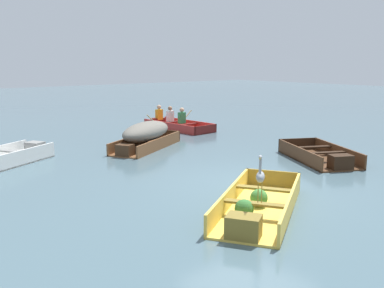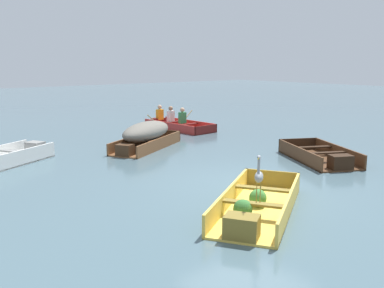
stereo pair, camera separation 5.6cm
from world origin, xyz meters
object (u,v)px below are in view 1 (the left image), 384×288
at_px(dinghy_yellow_foreground, 257,206).
at_px(skiff_white_far_moored, 2,160).
at_px(rowboat_red_with_crew, 175,124).
at_px(heron_on_dinghy, 260,176).
at_px(skiff_dark_varnish_mid_moored, 321,156).
at_px(skiff_wooden_brown_near_moored, 146,134).

xyz_separation_m(dinghy_yellow_foreground, skiff_white_far_moored, (-2.46, 6.73, 0.00)).
xyz_separation_m(rowboat_red_with_crew, heron_on_dinghy, (-5.23, -9.25, 0.66)).
bearing_deg(skiff_dark_varnish_mid_moored, dinghy_yellow_foreground, -159.13).
height_order(skiff_dark_varnish_mid_moored, heron_on_dinghy, heron_on_dinghy).
relative_size(dinghy_yellow_foreground, rowboat_red_with_crew, 1.02).
height_order(skiff_white_far_moored, heron_on_dinghy, heron_on_dinghy).
distance_m(skiff_wooden_brown_near_moored, skiff_white_far_moored, 4.22).
bearing_deg(heron_on_dinghy, dinghy_yellow_foreground, 45.84).
height_order(rowboat_red_with_crew, heron_on_dinghy, heron_on_dinghy).
relative_size(skiff_dark_varnish_mid_moored, heron_on_dinghy, 3.44).
xyz_separation_m(skiff_dark_varnish_mid_moored, rowboat_red_with_crew, (0.41, 7.16, 0.06)).
relative_size(skiff_wooden_brown_near_moored, rowboat_red_with_crew, 0.98).
bearing_deg(skiff_dark_varnish_mid_moored, skiff_white_far_moored, 143.83).
relative_size(skiff_dark_varnish_mid_moored, rowboat_red_with_crew, 0.91).
relative_size(dinghy_yellow_foreground, skiff_wooden_brown_near_moored, 1.04).
bearing_deg(rowboat_red_with_crew, skiff_white_far_moored, -163.79).
xyz_separation_m(skiff_wooden_brown_near_moored, rowboat_red_with_crew, (3.13, 2.63, -0.27)).
height_order(skiff_wooden_brown_near_moored, heron_on_dinghy, heron_on_dinghy).
distance_m(rowboat_red_with_crew, heron_on_dinghy, 10.65).
distance_m(dinghy_yellow_foreground, skiff_white_far_moored, 7.16).
bearing_deg(skiff_wooden_brown_near_moored, dinghy_yellow_foreground, -105.41).
distance_m(skiff_dark_varnish_mid_moored, rowboat_red_with_crew, 7.18).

